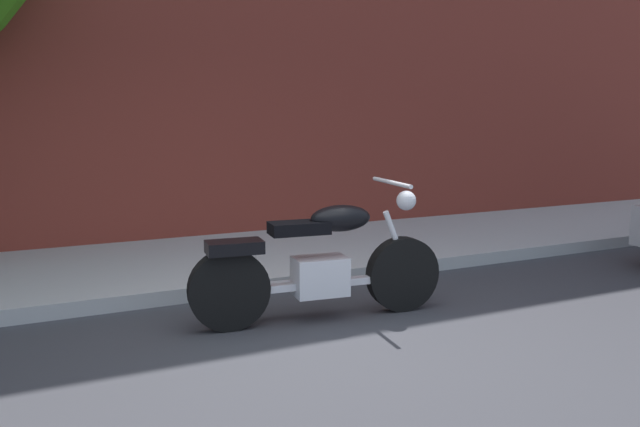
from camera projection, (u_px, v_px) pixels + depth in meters
ground_plane at (314, 353)px, 4.50m from camera, size 60.00×60.00×0.00m
sidewalk at (210, 262)px, 6.97m from camera, size 24.64×2.41×0.14m
motorcycle at (320, 265)px, 5.16m from camera, size 2.18×0.70×1.15m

